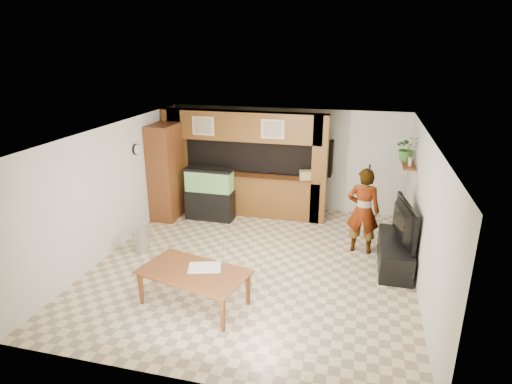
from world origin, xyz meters
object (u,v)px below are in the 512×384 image
(person, at_px, (363,211))
(dining_table, at_px, (193,289))
(pantry_cabinet, at_px, (166,172))
(aquarium, at_px, (210,194))
(television, at_px, (398,222))

(person, bearing_deg, dining_table, 50.06)
(pantry_cabinet, bearing_deg, aquarium, 5.35)
(pantry_cabinet, distance_m, aquarium, 1.20)
(dining_table, bearing_deg, aquarium, 118.73)
(dining_table, bearing_deg, television, 46.90)
(pantry_cabinet, relative_size, dining_table, 1.33)
(pantry_cabinet, height_order, aquarium, pantry_cabinet)
(pantry_cabinet, bearing_deg, television, -13.64)
(aquarium, bearing_deg, dining_table, -73.47)
(pantry_cabinet, distance_m, television, 5.51)
(aquarium, xyz_separation_m, television, (4.28, -1.40, 0.29))
(aquarium, distance_m, dining_table, 3.75)
(aquarium, relative_size, person, 0.72)
(pantry_cabinet, height_order, television, pantry_cabinet)
(television, height_order, dining_table, television)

